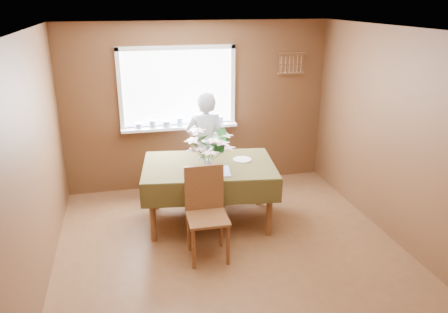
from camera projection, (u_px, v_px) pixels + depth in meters
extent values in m
plane|color=brown|center=(235.00, 259.00, 4.95)|extent=(4.50, 4.50, 0.00)
plane|color=white|center=(237.00, 31.00, 4.10)|extent=(4.50, 4.50, 0.00)
plane|color=brown|center=(198.00, 107.00, 6.58)|extent=(4.00, 0.00, 4.00)
plane|color=brown|center=(338.00, 288.00, 2.47)|extent=(4.00, 0.00, 4.00)
plane|color=brown|center=(30.00, 173.00, 4.09)|extent=(0.00, 4.50, 4.50)
plane|color=brown|center=(406.00, 142.00, 4.96)|extent=(0.00, 4.50, 4.50)
cube|color=white|center=(178.00, 88.00, 6.40)|extent=(1.60, 0.01, 1.10)
cube|color=white|center=(176.00, 48.00, 6.19)|extent=(1.72, 0.06, 0.06)
cube|color=white|center=(179.00, 126.00, 6.59)|extent=(1.72, 0.06, 0.06)
cube|color=white|center=(120.00, 91.00, 6.21)|extent=(0.06, 0.06, 1.22)
cube|color=white|center=(233.00, 86.00, 6.57)|extent=(0.06, 0.06, 1.22)
cube|color=white|center=(180.00, 127.00, 6.52)|extent=(1.72, 0.20, 0.04)
cylinder|color=white|center=(139.00, 126.00, 6.35)|extent=(0.09, 0.09, 0.08)
cylinder|color=white|center=(153.00, 124.00, 6.39)|extent=(0.11, 0.11, 0.12)
cylinder|color=white|center=(166.00, 124.00, 6.43)|extent=(0.12, 0.12, 0.09)
cylinder|color=white|center=(180.00, 122.00, 6.47)|extent=(0.10, 0.10, 0.13)
cylinder|color=white|center=(193.00, 122.00, 6.52)|extent=(0.11, 0.11, 0.10)
cylinder|color=white|center=(206.00, 122.00, 6.57)|extent=(0.09, 0.09, 0.08)
cylinder|color=white|center=(219.00, 120.00, 6.60)|extent=(0.11, 0.11, 0.12)
cube|color=brown|center=(291.00, 64.00, 6.67)|extent=(0.40, 0.03, 0.30)
cube|color=brown|center=(292.00, 54.00, 6.60)|extent=(0.44, 0.04, 0.03)
cube|color=brown|center=(291.00, 74.00, 6.71)|extent=(0.44, 0.04, 0.03)
cylinder|color=brown|center=(153.00, 213.00, 5.21)|extent=(0.07, 0.07, 0.75)
cylinder|color=brown|center=(269.00, 208.00, 5.34)|extent=(0.07, 0.07, 0.75)
cylinder|color=brown|center=(156.00, 183.00, 6.04)|extent=(0.07, 0.07, 0.75)
cylinder|color=brown|center=(257.00, 180.00, 6.17)|extent=(0.07, 0.07, 0.75)
cube|color=brown|center=(209.00, 167.00, 5.56)|extent=(1.71, 1.26, 0.04)
cube|color=#332C12|center=(209.00, 165.00, 5.55)|extent=(1.79, 1.33, 0.01)
cube|color=#332C12|center=(212.00, 194.00, 5.07)|extent=(1.64, 0.24, 0.30)
cube|color=#332C12|center=(206.00, 161.00, 6.12)|extent=(1.64, 0.24, 0.30)
cube|color=#332C12|center=(144.00, 178.00, 5.52)|extent=(0.16, 1.11, 0.30)
cube|color=#332C12|center=(272.00, 173.00, 5.67)|extent=(0.16, 1.11, 0.30)
cube|color=#4E89DE|center=(210.00, 172.00, 5.30)|extent=(0.52, 0.41, 0.01)
cylinder|color=brown|center=(211.00, 172.00, 6.86)|extent=(0.04, 0.04, 0.44)
cylinder|color=brown|center=(189.00, 174.00, 6.77)|extent=(0.04, 0.04, 0.44)
cylinder|color=brown|center=(217.00, 180.00, 6.54)|extent=(0.04, 0.04, 0.44)
cylinder|color=brown|center=(194.00, 183.00, 6.45)|extent=(0.04, 0.04, 0.44)
cube|color=brown|center=(203.00, 163.00, 6.57)|extent=(0.44, 0.44, 0.03)
cube|color=brown|center=(206.00, 150.00, 6.31)|extent=(0.41, 0.05, 0.49)
cylinder|color=brown|center=(194.00, 249.00, 4.71)|extent=(0.04, 0.04, 0.48)
cylinder|color=brown|center=(228.00, 245.00, 4.79)|extent=(0.04, 0.04, 0.48)
cylinder|color=brown|center=(189.00, 232.00, 5.06)|extent=(0.04, 0.04, 0.48)
cylinder|color=brown|center=(221.00, 228.00, 5.14)|extent=(0.04, 0.04, 0.48)
cube|color=brown|center=(208.00, 218.00, 4.84)|extent=(0.46, 0.46, 0.03)
cube|color=brown|center=(204.00, 188.00, 4.93)|extent=(0.45, 0.04, 0.53)
imported|color=white|center=(205.00, 146.00, 6.26)|extent=(0.64, 0.48, 1.59)
cylinder|color=white|center=(208.00, 165.00, 5.34)|extent=(0.10, 0.10, 0.13)
cylinder|color=#33662D|center=(208.00, 157.00, 5.30)|extent=(0.06, 0.06, 0.09)
cylinder|color=white|center=(242.00, 160.00, 5.68)|extent=(0.30, 0.30, 0.01)
cube|color=silver|center=(221.00, 170.00, 5.34)|extent=(0.05, 0.20, 0.00)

